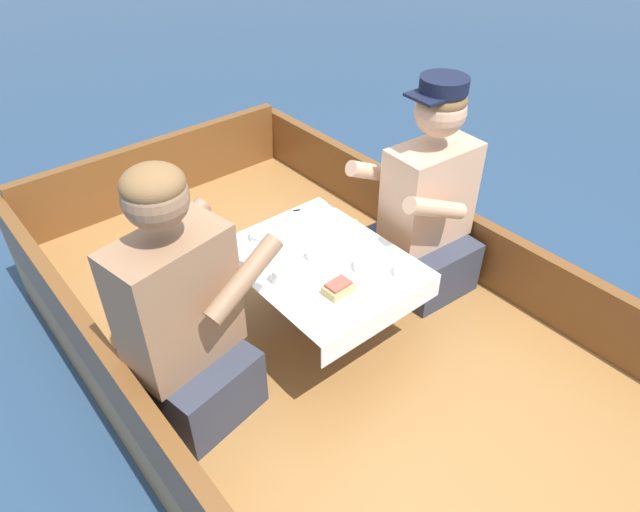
# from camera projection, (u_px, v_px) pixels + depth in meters

# --- Properties ---
(ground_plane) EXTENTS (60.00, 60.00, 0.00)m
(ground_plane) POSITION_uv_depth(u_px,v_px,m) (311.00, 369.00, 2.76)
(ground_plane) COLOR navy
(boat_deck) EXTENTS (1.75, 2.91, 0.31)m
(boat_deck) POSITION_uv_depth(u_px,v_px,m) (310.00, 347.00, 2.66)
(boat_deck) COLOR #9E6B38
(boat_deck) RESTS_ON ground_plane
(gunwale_port) EXTENTS (0.06, 2.91, 0.32)m
(gunwale_port) POSITION_uv_depth(u_px,v_px,m) (126.00, 397.00, 2.05)
(gunwale_port) COLOR brown
(gunwale_port) RESTS_ON boat_deck
(gunwale_starboard) EXTENTS (0.06, 2.91, 0.32)m
(gunwale_starboard) POSITION_uv_depth(u_px,v_px,m) (439.00, 227.00, 2.90)
(gunwale_starboard) COLOR brown
(gunwale_starboard) RESTS_ON boat_deck
(bow_coaming) EXTENTS (1.63, 0.06, 0.36)m
(bow_coaming) POSITION_uv_depth(u_px,v_px,m) (157.00, 170.00, 3.33)
(bow_coaming) COLOR brown
(bow_coaming) RESTS_ON boat_deck
(cockpit_table) EXTENTS (0.61, 0.74, 0.41)m
(cockpit_table) POSITION_uv_depth(u_px,v_px,m) (320.00, 269.00, 2.31)
(cockpit_table) COLOR #B2B2B7
(cockpit_table) RESTS_ON boat_deck
(person_port) EXTENTS (0.57, 0.52, 1.02)m
(person_port) POSITION_uv_depth(u_px,v_px,m) (182.00, 321.00, 1.99)
(person_port) COLOR #333847
(person_port) RESTS_ON boat_deck
(person_starboard) EXTENTS (0.54, 0.47, 1.02)m
(person_starboard) POSITION_uv_depth(u_px,v_px,m) (427.00, 208.00, 2.57)
(person_starboard) COLOR #333847
(person_starboard) RESTS_ON boat_deck
(plate_sandwich) EXTENTS (0.19, 0.19, 0.01)m
(plate_sandwich) POSITION_uv_depth(u_px,v_px,m) (338.00, 294.00, 2.11)
(plate_sandwich) COLOR white
(plate_sandwich) RESTS_ON cockpit_table
(plate_bread) EXTENTS (0.19, 0.19, 0.01)m
(plate_bread) POSITION_uv_depth(u_px,v_px,m) (314.00, 235.00, 2.41)
(plate_bread) COLOR white
(plate_bread) RESTS_ON cockpit_table
(sandwich) EXTENTS (0.11, 0.08, 0.05)m
(sandwich) POSITION_uv_depth(u_px,v_px,m) (338.00, 288.00, 2.10)
(sandwich) COLOR tan
(sandwich) RESTS_ON plate_sandwich
(bowl_port_near) EXTENTS (0.14, 0.14, 0.04)m
(bowl_port_near) POSITION_uv_depth(u_px,v_px,m) (254.00, 256.00, 2.27)
(bowl_port_near) COLOR white
(bowl_port_near) RESTS_ON cockpit_table
(bowl_starboard_near) EXTENTS (0.12, 0.12, 0.04)m
(bowl_starboard_near) POSITION_uv_depth(u_px,v_px,m) (265.00, 234.00, 2.38)
(bowl_starboard_near) COLOR white
(bowl_starboard_near) RESTS_ON cockpit_table
(bowl_center_far) EXTENTS (0.12, 0.12, 0.04)m
(bowl_center_far) POSITION_uv_depth(u_px,v_px,m) (369.00, 264.00, 2.23)
(bowl_center_far) COLOR white
(bowl_center_far) RESTS_ON cockpit_table
(coffee_cup_port) EXTENTS (0.09, 0.06, 0.06)m
(coffee_cup_port) POSITION_uv_depth(u_px,v_px,m) (316.00, 253.00, 2.27)
(coffee_cup_port) COLOR white
(coffee_cup_port) RESTS_ON cockpit_table
(coffee_cup_starboard) EXTENTS (0.09, 0.06, 0.06)m
(coffee_cup_starboard) POSITION_uv_depth(u_px,v_px,m) (280.00, 275.00, 2.15)
(coffee_cup_starboard) COLOR white
(coffee_cup_starboard) RESTS_ON cockpit_table
(coffee_cup_center) EXTENTS (0.11, 0.08, 0.05)m
(coffee_cup_center) POSITION_uv_depth(u_px,v_px,m) (405.00, 269.00, 2.19)
(coffee_cup_center) COLOR white
(coffee_cup_center) RESTS_ON cockpit_table
(utensil_spoon_port) EXTENTS (0.09, 0.16, 0.01)m
(utensil_spoon_port) POSITION_uv_depth(u_px,v_px,m) (279.00, 256.00, 2.30)
(utensil_spoon_port) COLOR silver
(utensil_spoon_port) RESTS_ON cockpit_table
(utensil_spoon_center) EXTENTS (0.10, 0.15, 0.01)m
(utensil_spoon_center) POSITION_uv_depth(u_px,v_px,m) (327.00, 269.00, 2.23)
(utensil_spoon_center) COLOR silver
(utensil_spoon_center) RESTS_ON cockpit_table
(utensil_fork_starboard) EXTENTS (0.16, 0.09, 0.00)m
(utensil_fork_starboard) POSITION_uv_depth(u_px,v_px,m) (308.00, 209.00, 2.58)
(utensil_fork_starboard) COLOR silver
(utensil_fork_starboard) RESTS_ON cockpit_table
(utensil_spoon_starboard) EXTENTS (0.17, 0.04, 0.01)m
(utensil_spoon_starboard) POSITION_uv_depth(u_px,v_px,m) (348.00, 226.00, 2.47)
(utensil_spoon_starboard) COLOR silver
(utensil_spoon_starboard) RESTS_ON cockpit_table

